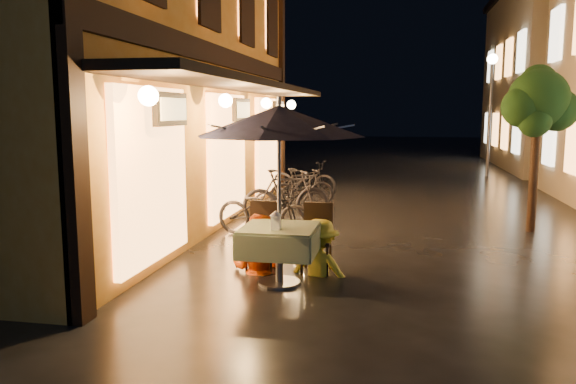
% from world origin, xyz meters
% --- Properties ---
extents(ground, '(90.00, 90.00, 0.00)m').
position_xyz_m(ground, '(0.00, 0.00, 0.00)').
color(ground, black).
rests_on(ground, ground).
extents(west_building, '(5.90, 11.40, 7.40)m').
position_xyz_m(west_building, '(-5.72, 4.00, 3.71)').
color(west_building, orange).
rests_on(west_building, ground).
extents(street_tree, '(1.43, 1.20, 3.15)m').
position_xyz_m(street_tree, '(2.41, 4.51, 2.42)').
color(street_tree, black).
rests_on(street_tree, ground).
extents(streetlamp_far, '(0.36, 0.36, 4.23)m').
position_xyz_m(streetlamp_far, '(3.00, 14.00, 2.92)').
color(streetlamp_far, '#59595E').
rests_on(streetlamp_far, ground).
extents(cafe_table, '(0.99, 0.99, 0.78)m').
position_xyz_m(cafe_table, '(-1.63, 0.36, 0.59)').
color(cafe_table, '#59595E').
rests_on(cafe_table, ground).
extents(patio_umbrella, '(2.20, 2.20, 2.46)m').
position_xyz_m(patio_umbrella, '(-1.63, 0.36, 2.15)').
color(patio_umbrella, '#59595E').
rests_on(patio_umbrella, ground).
extents(cafe_chair_left, '(0.42, 0.42, 0.97)m').
position_xyz_m(cafe_chair_left, '(-2.03, 1.10, 0.54)').
color(cafe_chair_left, black).
rests_on(cafe_chair_left, ground).
extents(cafe_chair_right, '(0.42, 0.42, 0.97)m').
position_xyz_m(cafe_chair_right, '(-1.23, 1.10, 0.54)').
color(cafe_chair_right, black).
rests_on(cafe_chair_right, ground).
extents(table_lantern, '(0.16, 0.16, 0.25)m').
position_xyz_m(table_lantern, '(-1.63, 0.16, 0.92)').
color(table_lantern, white).
rests_on(table_lantern, cafe_table).
extents(person_orange, '(0.83, 0.67, 1.61)m').
position_xyz_m(person_orange, '(-2.07, 0.95, 0.81)').
color(person_orange, '#BB3900').
rests_on(person_orange, ground).
extents(person_yellow, '(1.07, 0.74, 1.52)m').
position_xyz_m(person_yellow, '(-1.17, 0.95, 0.76)').
color(person_yellow, yellow).
rests_on(person_yellow, ground).
extents(bicycle_0, '(1.96, 0.98, 0.98)m').
position_xyz_m(bicycle_0, '(-2.47, 3.10, 0.49)').
color(bicycle_0, black).
rests_on(bicycle_0, ground).
extents(bicycle_1, '(1.89, 1.18, 1.10)m').
position_xyz_m(bicycle_1, '(-2.36, 4.55, 0.55)').
color(bicycle_1, black).
rests_on(bicycle_1, ground).
extents(bicycle_2, '(1.70, 0.88, 0.85)m').
position_xyz_m(bicycle_2, '(-2.40, 5.17, 0.42)').
color(bicycle_2, black).
rests_on(bicycle_2, ground).
extents(bicycle_3, '(1.61, 1.04, 0.94)m').
position_xyz_m(bicycle_3, '(-2.33, 6.34, 0.47)').
color(bicycle_3, black).
rests_on(bicycle_3, ground).
extents(bicycle_4, '(1.96, 1.08, 0.98)m').
position_xyz_m(bicycle_4, '(-2.57, 7.98, 0.49)').
color(bicycle_4, black).
rests_on(bicycle_4, ground).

